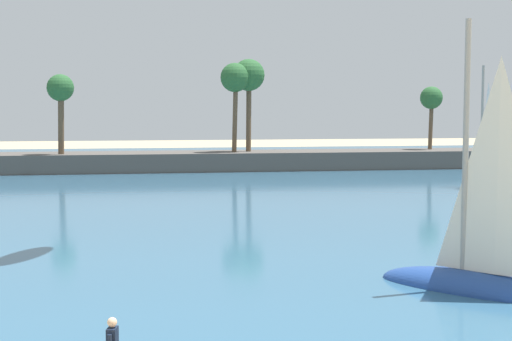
# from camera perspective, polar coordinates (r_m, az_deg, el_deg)

# --- Properties ---
(sea) EXTENTS (220.00, 95.42, 0.06)m
(sea) POSITION_cam_1_polar(r_m,az_deg,el_deg) (64.80, -6.94, -0.60)
(sea) COLOR #33607F
(sea) RESTS_ON ground
(palm_headland) EXTENTS (90.07, 6.00, 10.68)m
(palm_headland) POSITION_cam_1_polar(r_m,az_deg,el_deg) (72.25, -8.08, 1.34)
(palm_headland) COLOR #514C47
(palm_headland) RESTS_ON ground
(sailboat_mid_bay) EXTENTS (5.88, 6.24, 9.57)m
(sailboat_mid_bay) POSITION_cam_1_polar(r_m,az_deg,el_deg) (26.15, 16.26, -6.83)
(sailboat_mid_bay) COLOR #234793
(sailboat_mid_bay) RESTS_ON sea
(sailboat_toward_headland) EXTENTS (2.73, 6.97, 9.85)m
(sailboat_toward_headland) POSITION_cam_1_polar(r_m,az_deg,el_deg) (59.82, 16.70, -0.34)
(sailboat_toward_headland) COLOR white
(sailboat_toward_headland) RESTS_ON sea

